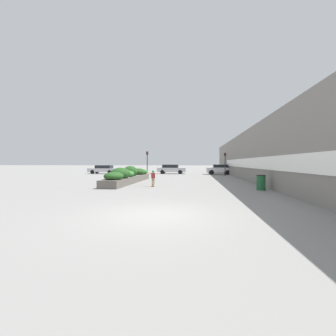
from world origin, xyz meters
TOP-DOWN VIEW (x-y plane):
  - ground_plane at (0.00, 0.00)m, footprint 300.00×300.00m
  - building_wall_right at (6.58, 17.29)m, footprint 0.67×47.52m
  - planter_box at (-4.55, 11.92)m, footprint 1.56×10.35m
  - skateboard at (-1.83, 9.23)m, footprint 0.29×0.81m
  - skateboarder at (-1.83, 9.23)m, footprint 1.05×0.21m
  - trash_bin at (5.61, 7.79)m, footprint 0.58×0.58m
  - car_leftmost at (-13.64, 27.57)m, footprint 4.63×1.89m
  - car_center_left at (4.94, 27.70)m, footprint 3.84×1.92m
  - car_center_right at (13.29, 28.39)m, footprint 4.03×1.99m
  - car_rightmost at (-2.58, 28.81)m, footprint 4.60×2.01m
  - traffic_light_left at (-5.56, 24.08)m, footprint 0.28×0.30m
  - traffic_light_right at (5.37, 24.18)m, footprint 0.28×0.30m

SIDE VIEW (x-z plane):
  - ground_plane at x=0.00m, z-range 0.00..0.00m
  - skateboard at x=-1.83m, z-range 0.02..0.12m
  - trash_bin at x=5.61m, z-range 0.00..0.99m
  - planter_box at x=-4.55m, z-range -0.15..1.35m
  - car_leftmost at x=-13.64m, z-range 0.04..1.42m
  - car_center_right at x=13.29m, z-range 0.04..1.48m
  - skateboarder at x=-1.83m, z-range 0.22..1.34m
  - car_rightmost at x=-2.58m, z-range 0.04..1.53m
  - car_center_left at x=4.94m, z-range 0.06..1.57m
  - traffic_light_right at x=5.37m, z-range 0.60..3.77m
  - traffic_light_left at x=-5.56m, z-range 0.63..4.04m
  - building_wall_right at x=6.58m, z-range -0.01..5.01m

